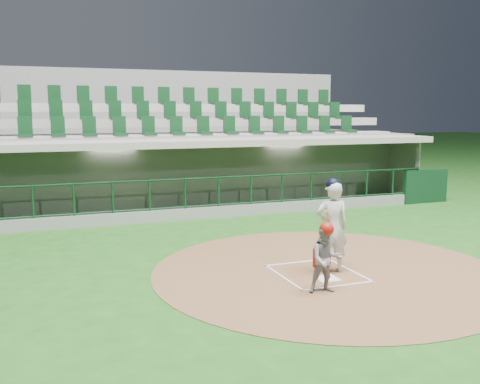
# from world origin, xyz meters

# --- Properties ---
(ground) EXTENTS (120.00, 120.00, 0.00)m
(ground) POSITION_xyz_m (0.00, 0.00, 0.00)
(ground) COLOR #1A4D16
(ground) RESTS_ON ground
(dirt_circle) EXTENTS (7.20, 7.20, 0.01)m
(dirt_circle) POSITION_xyz_m (0.30, -0.20, 0.01)
(dirt_circle) COLOR brown
(dirt_circle) RESTS_ON ground
(home_plate) EXTENTS (0.43, 0.43, 0.02)m
(home_plate) POSITION_xyz_m (0.00, -0.70, 0.02)
(home_plate) COLOR white
(home_plate) RESTS_ON dirt_circle
(batter_box_chalk) EXTENTS (1.55, 1.80, 0.01)m
(batter_box_chalk) POSITION_xyz_m (0.00, -0.30, 0.02)
(batter_box_chalk) COLOR silver
(batter_box_chalk) RESTS_ON ground
(dugout_structure) EXTENTS (16.40, 3.70, 3.00)m
(dugout_structure) POSITION_xyz_m (0.26, 7.81, 0.96)
(dugout_structure) COLOR gray
(dugout_structure) RESTS_ON ground
(seating_deck) EXTENTS (17.00, 6.72, 5.15)m
(seating_deck) POSITION_xyz_m (0.00, 10.91, 1.42)
(seating_deck) COLOR slate
(seating_deck) RESTS_ON ground
(batter) EXTENTS (0.92, 0.93, 1.93)m
(batter) POSITION_xyz_m (0.32, -0.29, 0.97)
(batter) COLOR silver
(batter) RESTS_ON dirt_circle
(catcher) EXTENTS (0.68, 0.58, 1.30)m
(catcher) POSITION_xyz_m (-0.41, -1.35, 0.65)
(catcher) COLOR gray
(catcher) RESTS_ON dirt_circle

